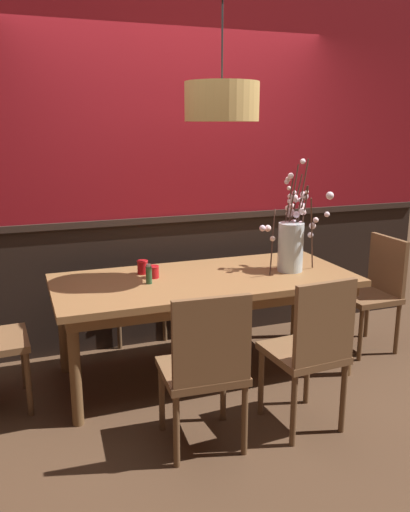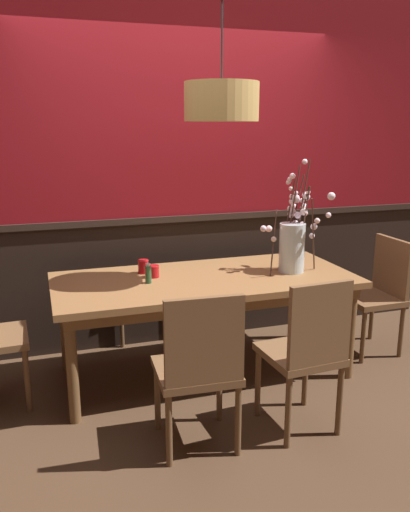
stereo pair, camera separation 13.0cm
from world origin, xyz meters
name	(u,v)px [view 1 (the left image)]	position (x,y,z in m)	size (l,w,h in m)	color
ground_plane	(205,372)	(0.00, 0.00, 0.00)	(24.00, 24.00, 0.00)	#4C3321
back_wall	(173,171)	(0.00, 0.74, 1.42)	(4.70, 0.14, 2.85)	black
dining_table	(205,288)	(0.00, 0.00, 0.66)	(2.11, 0.94, 0.74)	olive
chair_near_side_left	(206,364)	(-0.32, -0.89, 0.52)	(0.47, 0.45, 0.94)	brown
chair_far_side_right	(204,272)	(0.31, 0.87, 0.51)	(0.41, 0.40, 0.89)	brown
chair_far_side_left	(132,275)	(-0.33, 0.91, 0.53)	(0.48, 0.44, 0.94)	brown
chair_near_side_right	(311,347)	(0.32, -0.90, 0.53)	(0.43, 0.45, 0.96)	brown
chair_head_east_end	(374,287)	(1.44, -0.02, 0.51)	(0.41, 0.44, 0.92)	brown
vase_with_blossoms	(292,242)	(0.66, -0.05, 0.95)	(0.46, 0.37, 0.81)	silver
candle_holder_nearer_center	(153,272)	(-0.35, 0.11, 0.78)	(0.08, 0.08, 0.09)	red
candle_holder_nearer_edge	(143,267)	(-0.39, 0.23, 0.79)	(0.08, 0.08, 0.10)	red
condiment_bottle	(149,274)	(-0.41, -0.02, 0.80)	(0.04, 0.04, 0.14)	#2D5633
pendant_lamp	(222,102)	(0.08, -0.09, 1.92)	(0.48, 0.48, 1.05)	tan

